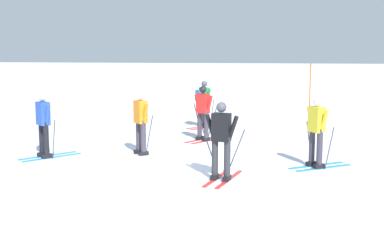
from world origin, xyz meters
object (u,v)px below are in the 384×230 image
(trail_marker_pole, at_px, (310,86))
(skier_green, at_px, (204,102))
(skier_red, at_px, (203,112))
(skier_yellow, at_px, (317,130))
(skier_orange, at_px, (141,121))
(skier_black, at_px, (221,139))
(skier_blue, at_px, (44,123))

(trail_marker_pole, bearing_deg, skier_green, -124.54)
(skier_red, bearing_deg, trail_marker_pole, 65.35)
(skier_red, bearing_deg, skier_yellow, -44.65)
(skier_green, distance_m, skier_orange, 4.91)
(skier_green, distance_m, trail_marker_pole, 7.59)
(skier_black, relative_size, skier_green, 1.00)
(skier_green, distance_m, skier_red, 2.51)
(skier_yellow, bearing_deg, skier_green, 121.37)
(skier_black, bearing_deg, skier_blue, 161.81)
(skier_blue, bearing_deg, skier_yellow, -0.66)
(skier_orange, bearing_deg, skier_blue, -164.07)
(skier_blue, bearing_deg, trail_marker_pole, 56.30)
(skier_yellow, xyz_separation_m, skier_black, (-2.14, -1.48, 0.00))
(skier_yellow, bearing_deg, skier_blue, 179.34)
(skier_green, bearing_deg, skier_red, -83.38)
(skier_blue, height_order, trail_marker_pole, trail_marker_pole)
(skier_black, bearing_deg, skier_orange, 136.06)
(skier_black, xyz_separation_m, skier_red, (-0.95, 4.54, 0.00))
(skier_green, xyz_separation_m, skier_orange, (-1.10, -4.78, -0.04))
(skier_black, height_order, trail_marker_pole, trail_marker_pole)
(trail_marker_pole, bearing_deg, skier_black, -102.96)
(skier_black, relative_size, skier_orange, 1.00)
(skier_blue, distance_m, skier_black, 5.01)
(skier_blue, bearing_deg, skier_red, 38.05)
(skier_red, bearing_deg, skier_orange, -121.19)
(skier_blue, distance_m, trail_marker_pole, 14.09)
(skier_orange, distance_m, trail_marker_pole, 12.28)
(skier_black, distance_m, trail_marker_pole, 13.63)
(skier_green, relative_size, trail_marker_pole, 0.79)
(skier_blue, xyz_separation_m, skier_green, (3.52, 5.47, 0.04))
(skier_blue, distance_m, skier_yellow, 6.90)
(skier_blue, distance_m, skier_red, 4.83)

